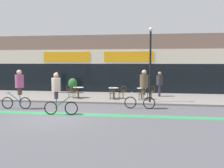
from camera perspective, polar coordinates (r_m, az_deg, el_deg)
name	(u,v)px	position (r m, az deg, el deg)	size (l,w,h in m)	color
ground_plane	(53,118)	(12.90, -12.72, -7.27)	(120.00, 120.00, 0.00)	#4C4C51
sidewalk_slab	(89,97)	(19.71, -4.95, -2.81)	(40.00, 5.50, 0.12)	slate
storefront_facade	(101,64)	(24.14, -2.32, 4.33)	(40.00, 4.06, 4.94)	#7F6656
bike_lane_stripe	(61,114)	(13.89, -11.06, -6.36)	(36.00, 0.70, 0.01)	#2D844C
bistro_table_0	(78,90)	(18.81, -7.31, -1.35)	(0.76, 0.76, 0.76)	black
bistro_table_1	(114,91)	(18.34, 0.33, -1.48)	(0.70, 0.70, 0.75)	black
bistro_table_2	(142,91)	(18.12, 6.46, -1.59)	(0.64, 0.64, 0.76)	black
cafe_chair_0_near	(76,92)	(18.22, -7.87, -1.64)	(0.42, 0.59, 0.90)	#4C3823
cafe_chair_0_side	(70,90)	(19.00, -9.11, -1.39)	(0.59, 0.43, 0.90)	#4C3823
cafe_chair_1_near	(112,92)	(17.73, 0.02, -1.77)	(0.41, 0.58, 0.90)	#4C3823
cafe_chair_1_side	(122,91)	(18.25, 2.27, -1.59)	(0.60, 0.45, 0.90)	#4C3823
cafe_chair_2_near	(141,93)	(17.50, 6.41, -1.89)	(0.45, 0.60, 0.90)	#4C3823
cafe_chair_2_side	(151,92)	(18.11, 8.44, -1.69)	(0.59, 0.42, 0.90)	#4C3823
planter_pot	(73,85)	(21.95, -8.54, -0.14)	(0.74, 0.74, 1.21)	#232326
lamp_post	(150,59)	(16.74, 8.35, 5.44)	(0.26, 0.26, 4.71)	black
cyclist_0	(57,90)	(13.48, -11.83, -1.39)	(1.74, 0.55, 2.13)	black
cyclist_1	(19,86)	(15.74, -19.63, -0.35)	(1.73, 0.53, 2.23)	black
cyclist_2	(143,86)	(14.97, 6.78, -0.39)	(1.76, 0.51, 2.23)	black
pedestrian_near_end	(57,80)	(22.28, -11.94, 0.76)	(0.49, 0.49, 1.70)	#382D47
pedestrian_far_end	(160,82)	(19.72, 10.31, 0.49)	(0.50, 0.50, 1.84)	#382D47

